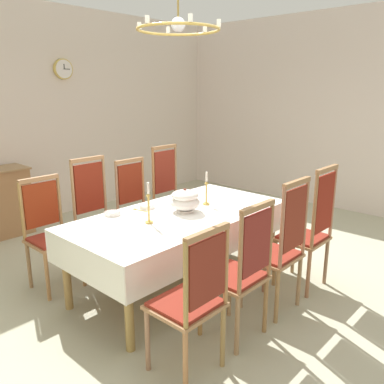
{
  "coord_description": "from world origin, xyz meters",
  "views": [
    {
      "loc": [
        -2.58,
        -2.58,
        1.92
      ],
      "look_at": [
        0.16,
        -0.08,
        0.94
      ],
      "focal_mm": 36.93,
      "sensor_mm": 36.0,
      "label": 1
    }
  ],
  "objects": [
    {
      "name": "ground",
      "position": [
        0.0,
        0.0,
        -0.02
      ],
      "size": [
        7.24,
        5.88,
        0.04
      ],
      "primitive_type": "cube",
      "color": "#B4B296"
    },
    {
      "name": "back_wall",
      "position": [
        0.0,
        2.98,
        1.54
      ],
      "size": [
        7.24,
        0.08,
        3.09
      ],
      "primitive_type": "cube",
      "color": "beige",
      "rests_on": "ground"
    },
    {
      "name": "right_wall",
      "position": [
        3.66,
        0.0,
        1.54
      ],
      "size": [
        0.08,
        5.88,
        3.09
      ],
      "primitive_type": "cube",
      "color": "silver",
      "rests_on": "ground"
    },
    {
      "name": "dining_table",
      "position": [
        0.0,
        -0.07,
        0.68
      ],
      "size": [
        2.17,
        1.07,
        0.75
      ],
      "color": "olive",
      "rests_on": "ground"
    },
    {
      "name": "tablecloth",
      "position": [
        0.0,
        -0.07,
        0.69
      ],
      "size": [
        2.19,
        1.09,
        0.3
      ],
      "color": "white",
      "rests_on": "dining_table"
    },
    {
      "name": "chair_south_a",
      "position": [
        -0.85,
        -1.0,
        0.57
      ],
      "size": [
        0.44,
        0.42,
        1.08
      ],
      "color": "#966C4F",
      "rests_on": "ground"
    },
    {
      "name": "chair_north_a",
      "position": [
        -0.85,
        0.87,
        0.57
      ],
      "size": [
        0.44,
        0.42,
        1.09
      ],
      "rotation": [
        0.0,
        0.0,
        3.14
      ],
      "color": "#9F6C3F",
      "rests_on": "ground"
    },
    {
      "name": "chair_south_b",
      "position": [
        -0.3,
        -1.01,
        0.58
      ],
      "size": [
        0.44,
        0.42,
        1.12
      ],
      "color": "#A87740",
      "rests_on": "ground"
    },
    {
      "name": "chair_north_b",
      "position": [
        -0.3,
        0.88,
        0.61
      ],
      "size": [
        0.44,
        0.42,
        1.21
      ],
      "rotation": [
        0.0,
        0.0,
        3.14
      ],
      "color": "#A47744",
      "rests_on": "ground"
    },
    {
      "name": "chair_south_c",
      "position": [
        0.26,
        -1.01,
        0.61
      ],
      "size": [
        0.44,
        0.42,
        1.2
      ],
      "color": "#9E744F",
      "rests_on": "ground"
    },
    {
      "name": "chair_north_c",
      "position": [
        0.26,
        0.87,
        0.58
      ],
      "size": [
        0.44,
        0.42,
        1.12
      ],
      "rotation": [
        0.0,
        0.0,
        3.14
      ],
      "color": "#A7774B",
      "rests_on": "ground"
    },
    {
      "name": "chair_south_d",
      "position": [
        0.82,
        -1.01,
        0.62
      ],
      "size": [
        0.44,
        0.42,
        1.23
      ],
      "color": "#A27647",
      "rests_on": "ground"
    },
    {
      "name": "chair_north_d",
      "position": [
        0.82,
        0.88,
        0.61
      ],
      "size": [
        0.44,
        0.42,
        1.22
      ],
      "rotation": [
        0.0,
        0.0,
        3.14
      ],
      "color": "olive",
      "rests_on": "ground"
    },
    {
      "name": "soup_tureen",
      "position": [
        0.07,
        -0.07,
        0.87
      ],
      "size": [
        0.3,
        0.3,
        0.23
      ],
      "color": "white",
      "rests_on": "tablecloth"
    },
    {
      "name": "candlestick_west",
      "position": [
        -0.39,
        -0.07,
        0.91
      ],
      "size": [
        0.07,
        0.07,
        0.37
      ],
      "color": "gold",
      "rests_on": "tablecloth"
    },
    {
      "name": "candlestick_east",
      "position": [
        0.39,
        -0.07,
        0.89
      ],
      "size": [
        0.07,
        0.07,
        0.34
      ],
      "color": "gold",
      "rests_on": "tablecloth"
    },
    {
      "name": "bowl_near_left",
      "position": [
        0.58,
        -0.47,
        0.77
      ],
      "size": [
        0.16,
        0.16,
        0.03
      ],
      "color": "white",
      "rests_on": "tablecloth"
    },
    {
      "name": "bowl_near_right",
      "position": [
        -0.1,
        0.29,
        0.78
      ],
      "size": [
        0.16,
        0.16,
        0.04
      ],
      "color": "white",
      "rests_on": "tablecloth"
    },
    {
      "name": "bowl_far_left",
      "position": [
        -0.47,
        0.36,
        0.78
      ],
      "size": [
        0.15,
        0.15,
        0.03
      ],
      "color": "white",
      "rests_on": "tablecloth"
    },
    {
      "name": "spoon_primary",
      "position": [
        0.69,
        -0.45,
        0.76
      ],
      "size": [
        0.06,
        0.17,
        0.01
      ],
      "rotation": [
        0.0,
        0.0,
        0.29
      ],
      "color": "gold",
      "rests_on": "tablecloth"
    },
    {
      "name": "spoon_secondary",
      "position": [
        -0.21,
        0.32,
        0.76
      ],
      "size": [
        0.05,
        0.18,
        0.01
      ],
      "rotation": [
        0.0,
        0.0,
        0.19
      ],
      "color": "gold",
      "rests_on": "tablecloth"
    },
    {
      "name": "mounted_clock",
      "position": [
        0.62,
        2.91,
        2.18
      ],
      "size": [
        0.29,
        0.06,
        0.29
      ],
      "color": "#D1B251"
    },
    {
      "name": "chandelier",
      "position": [
        0.0,
        -0.07,
        2.41
      ],
      "size": [
        0.73,
        0.72,
        0.66
      ],
      "color": "gold"
    }
  ]
}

